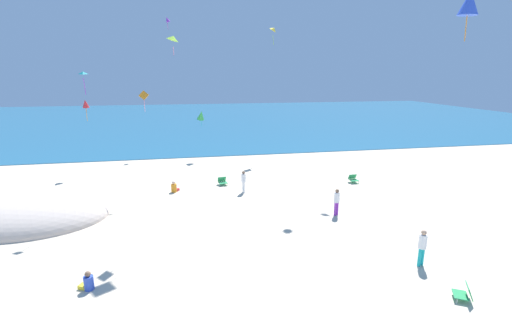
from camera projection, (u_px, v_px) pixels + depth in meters
ground_plane at (246, 203)px, 21.63m from camera, size 120.00×120.00×0.00m
ocean_water at (208, 118)px, 62.36m from camera, size 120.00×60.00×0.05m
dune_mound at (31, 220)px, 19.05m from camera, size 7.95×5.57×2.52m
beach_chair_near_camera at (465, 293)px, 12.29m from camera, size 0.80×0.81×0.61m
beach_chair_mid_beach at (353, 179)px, 25.60m from camera, size 0.62×0.67×0.59m
beach_chair_far_right at (222, 181)px, 25.09m from camera, size 0.68×0.72×0.55m
person_1 at (88, 283)px, 12.91m from camera, size 0.65×0.52×0.73m
person_2 at (174, 188)px, 23.57m from camera, size 0.61×0.68×0.76m
person_3 at (244, 180)px, 23.33m from camera, size 0.31×0.31×1.47m
person_5 at (337, 200)px, 19.56m from camera, size 0.41×0.41×1.52m
person_6 at (422, 245)px, 14.36m from camera, size 0.40×0.40×1.58m
kite_purple at (167, 19)px, 35.40m from camera, size 0.67×0.55×1.29m
kite_lime at (174, 38)px, 17.27m from camera, size 0.51×0.64×0.99m
kite_green at (201, 115)px, 32.00m from camera, size 0.97×1.07×1.49m
kite_red at (85, 104)px, 27.18m from camera, size 0.50×0.61×1.68m
kite_yellow at (274, 29)px, 33.10m from camera, size 0.90×0.97×1.68m
kite_orange at (144, 96)px, 22.17m from camera, size 0.64×0.29×1.34m
kite_blue at (469, 3)px, 12.78m from camera, size 1.02×1.03×1.77m
kite_teal at (83, 74)px, 18.42m from camera, size 0.38×0.30×1.21m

